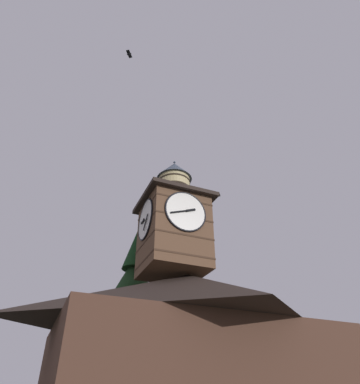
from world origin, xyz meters
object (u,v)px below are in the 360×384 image
Objects in this scene: pine_tree_behind at (130,333)px; building_main at (190,348)px; clock_tower at (174,224)px; moon at (180,339)px; flying_bird_low at (218,194)px; flying_bird_high at (129,54)px.

building_main is at bearing 110.57° from pine_tree_behind.
moon is (-14.70, -33.78, -0.40)m from clock_tower.
pine_tree_behind is 21.29× the size of flying_bird_low.
clock_tower is 0.64× the size of pine_tree_behind.
flying_bird_low is (-5.43, 2.60, 9.93)m from pine_tree_behind.
pine_tree_behind reaches higher than moon.
clock_tower is 13.73× the size of flying_bird_high.
pine_tree_behind is at bearing -69.43° from building_main.
flying_bird_high is at bearing 31.59° from flying_bird_low.
pine_tree_behind is 21.36× the size of flying_bird_high.
building_main is at bearing 31.77° from flying_bird_low.
moon is 43.16m from flying_bird_high.
building_main is 5.36m from pine_tree_behind.
building_main is 1.11× the size of pine_tree_behind.
moon is at bearing -107.85° from flying_bird_low.
flying_bird_low is (-9.03, -5.55, -5.09)m from flying_bird_high.
flying_bird_high is 11.76m from flying_bird_low.
flying_bird_low reaches higher than building_main.
flying_bird_low is at bearing -155.93° from clock_tower.
flying_bird_low is (-4.46, -1.99, 4.37)m from clock_tower.
building_main is 12.11m from flying_bird_low.
building_main is at bearing 67.86° from moon.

